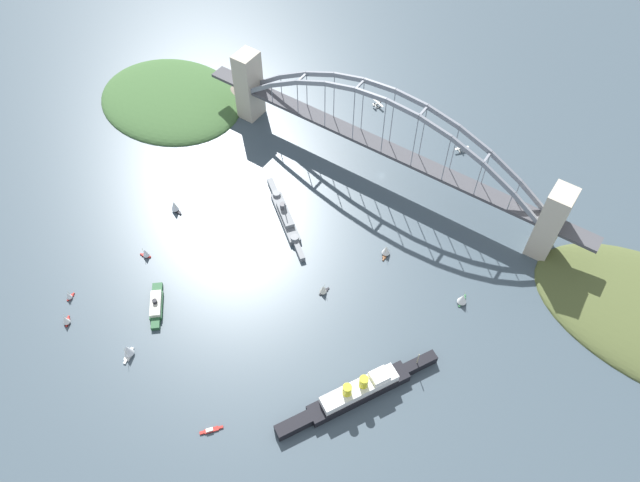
{
  "coord_description": "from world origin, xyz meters",
  "views": [
    {
      "loc": [
        -131.76,
        273.77,
        316.42
      ],
      "look_at": [
        0.0,
        79.24,
        8.0
      ],
      "focal_mm": 33.91,
      "sensor_mm": 36.0,
      "label": 1
    }
  ],
  "objects_px": {
    "harbor_arch_bridge": "(385,145)",
    "naval_cruiser": "(285,216)",
    "ocean_liner": "(358,392)",
    "small_boat_4": "(211,430)",
    "seaplane_second_in_formation": "(377,104)",
    "small_boat_7": "(128,350)",
    "small_boat_8": "(145,253)",
    "harbor_ferry_steamer": "(156,305)",
    "small_boat_2": "(65,320)",
    "small_boat_3": "(323,289)",
    "small_boat_6": "(175,206)",
    "small_boat_0": "(463,299)",
    "small_boat_5": "(386,250)",
    "small_boat_1": "(69,295)",
    "seaplane_taxiing_near_bridge": "(461,148)"
  },
  "relations": [
    {
      "from": "ocean_liner",
      "to": "small_boat_5",
      "type": "relative_size",
      "value": 9.35
    },
    {
      "from": "small_boat_7",
      "to": "small_boat_2",
      "type": "bearing_deg",
      "value": 7.46
    },
    {
      "from": "harbor_ferry_steamer",
      "to": "small_boat_2",
      "type": "xyz_separation_m",
      "value": [
        36.58,
        38.25,
        1.43
      ]
    },
    {
      "from": "small_boat_3",
      "to": "small_boat_6",
      "type": "relative_size",
      "value": 0.79
    },
    {
      "from": "small_boat_2",
      "to": "small_boat_5",
      "type": "bearing_deg",
      "value": -131.12
    },
    {
      "from": "small_boat_6",
      "to": "seaplane_taxiing_near_bridge",
      "type": "bearing_deg",
      "value": -129.8
    },
    {
      "from": "small_boat_4",
      "to": "naval_cruiser",
      "type": "bearing_deg",
      "value": -69.22
    },
    {
      "from": "harbor_ferry_steamer",
      "to": "seaplane_second_in_formation",
      "type": "bearing_deg",
      "value": -93.92
    },
    {
      "from": "small_boat_4",
      "to": "seaplane_second_in_formation",
      "type": "bearing_deg",
      "value": -77.49
    },
    {
      "from": "small_boat_2",
      "to": "small_boat_4",
      "type": "relative_size",
      "value": 0.76
    },
    {
      "from": "seaplane_second_in_formation",
      "to": "small_boat_1",
      "type": "xyz_separation_m",
      "value": [
        64.65,
        259.89,
        1.13
      ]
    },
    {
      "from": "small_boat_3",
      "to": "small_boat_2",
      "type": "bearing_deg",
      "value": 42.1
    },
    {
      "from": "small_boat_0",
      "to": "small_boat_3",
      "type": "bearing_deg",
      "value": 29.24
    },
    {
      "from": "harbor_ferry_steamer",
      "to": "small_boat_0",
      "type": "distance_m",
      "value": 185.76
    },
    {
      "from": "harbor_arch_bridge",
      "to": "naval_cruiser",
      "type": "distance_m",
      "value": 83.57
    },
    {
      "from": "seaplane_second_in_formation",
      "to": "small_boat_5",
      "type": "relative_size",
      "value": 1.21
    },
    {
      "from": "ocean_liner",
      "to": "small_boat_4",
      "type": "distance_m",
      "value": 81.39
    },
    {
      "from": "seaplane_taxiing_near_bridge",
      "to": "small_boat_7",
      "type": "relative_size",
      "value": 0.9
    },
    {
      "from": "small_boat_0",
      "to": "small_boat_2",
      "type": "xyz_separation_m",
      "value": [
        188.61,
        144.97,
        -0.66
      ]
    },
    {
      "from": "harbor_arch_bridge",
      "to": "small_boat_0",
      "type": "relative_size",
      "value": 28.93
    },
    {
      "from": "harbor_arch_bridge",
      "to": "small_boat_5",
      "type": "distance_m",
      "value": 74.52
    },
    {
      "from": "small_boat_0",
      "to": "small_boat_5",
      "type": "height_order",
      "value": "small_boat_0"
    },
    {
      "from": "seaplane_taxiing_near_bridge",
      "to": "small_boat_8",
      "type": "relative_size",
      "value": 1.17
    },
    {
      "from": "small_boat_4",
      "to": "small_boat_8",
      "type": "relative_size",
      "value": 1.32
    },
    {
      "from": "small_boat_2",
      "to": "small_boat_0",
      "type": "bearing_deg",
      "value": -142.45
    },
    {
      "from": "harbor_arch_bridge",
      "to": "ocean_liner",
      "type": "xyz_separation_m",
      "value": [
        -74.13,
        151.46,
        -24.04
      ]
    },
    {
      "from": "small_boat_0",
      "to": "small_boat_5",
      "type": "distance_m",
      "value": 57.29
    },
    {
      "from": "harbor_arch_bridge",
      "to": "small_boat_7",
      "type": "bearing_deg",
      "value": 76.67
    },
    {
      "from": "small_boat_1",
      "to": "small_boat_5",
      "type": "bearing_deg",
      "value": -136.15
    },
    {
      "from": "small_boat_3",
      "to": "small_boat_8",
      "type": "height_order",
      "value": "small_boat_3"
    },
    {
      "from": "ocean_liner",
      "to": "small_boat_3",
      "type": "distance_m",
      "value": 70.0
    },
    {
      "from": "seaplane_second_in_formation",
      "to": "small_boat_7",
      "type": "bearing_deg",
      "value": 88.49
    },
    {
      "from": "seaplane_second_in_formation",
      "to": "small_boat_5",
      "type": "xyz_separation_m",
      "value": [
        -78.96,
        121.95,
        2.15
      ]
    },
    {
      "from": "ocean_liner",
      "to": "small_boat_7",
      "type": "height_order",
      "value": "ocean_liner"
    },
    {
      "from": "seaplane_second_in_formation",
      "to": "small_boat_8",
      "type": "height_order",
      "value": "small_boat_8"
    },
    {
      "from": "small_boat_4",
      "to": "seaplane_taxiing_near_bridge",
      "type": "bearing_deg",
      "value": -93.44
    },
    {
      "from": "seaplane_taxiing_near_bridge",
      "to": "small_boat_1",
      "type": "height_order",
      "value": "small_boat_1"
    },
    {
      "from": "small_boat_0",
      "to": "small_boat_6",
      "type": "bearing_deg",
      "value": 12.5
    },
    {
      "from": "naval_cruiser",
      "to": "seaplane_second_in_formation",
      "type": "relative_size",
      "value": 5.31
    },
    {
      "from": "small_boat_8",
      "to": "seaplane_second_in_formation",
      "type": "bearing_deg",
      "value": -102.86
    },
    {
      "from": "small_boat_0",
      "to": "ocean_liner",
      "type": "bearing_deg",
      "value": 76.64
    },
    {
      "from": "ocean_liner",
      "to": "seaplane_taxiing_near_bridge",
      "type": "distance_m",
      "value": 209.89
    },
    {
      "from": "ocean_liner",
      "to": "small_boat_7",
      "type": "bearing_deg",
      "value": 23.16
    },
    {
      "from": "naval_cruiser",
      "to": "small_boat_3",
      "type": "distance_m",
      "value": 64.16
    },
    {
      "from": "small_boat_2",
      "to": "small_boat_5",
      "type": "relative_size",
      "value": 0.85
    },
    {
      "from": "small_boat_0",
      "to": "small_boat_4",
      "type": "bearing_deg",
      "value": 62.94
    },
    {
      "from": "harbor_arch_bridge",
      "to": "small_boat_1",
      "type": "xyz_separation_m",
      "value": [
        105.89,
        196.99,
        -26.42
      ]
    },
    {
      "from": "seaplane_taxiing_near_bridge",
      "to": "small_boat_4",
      "type": "height_order",
      "value": "seaplane_taxiing_near_bridge"
    },
    {
      "from": "small_boat_3",
      "to": "ocean_liner",
      "type": "bearing_deg",
      "value": 139.78
    },
    {
      "from": "harbor_arch_bridge",
      "to": "small_boat_4",
      "type": "bearing_deg",
      "value": 95.31
    }
  ]
}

